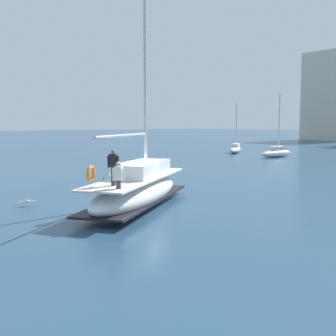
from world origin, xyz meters
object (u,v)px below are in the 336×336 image
Objects in this scene: moored_cutter_left at (276,152)px; seagull at (28,201)px; mooring_buoy at (104,188)px; moored_sloop_far at (235,149)px; main_sailboat at (138,189)px.

seagull is at bearing -74.67° from moored_cutter_left.
moored_cutter_left reaches higher than mooring_buoy.
main_sailboat is at bearing -57.07° from moored_sloop_far.
main_sailboat is at bearing 49.37° from seagull.
seagull is 5.69m from mooring_buoy.
main_sailboat is 1.76× the size of moored_sloop_far.
seagull is at bearing -64.55° from moored_sloop_far.
mooring_buoy is (7.97, -29.50, -0.38)m from moored_cutter_left.
main_sailboat reaches higher than moored_sloop_far.
moored_sloop_far is at bearing 115.45° from seagull.
main_sailboat reaches higher than mooring_buoy.
moored_cutter_left is (-13.18, 30.77, -0.32)m from main_sailboat.
main_sailboat is 1.56× the size of moored_cutter_left.
main_sailboat is 12.76× the size of mooring_buoy.
mooring_buoy is at bearing -63.10° from moored_sloop_far.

